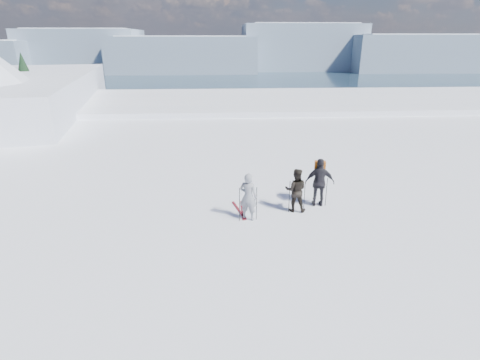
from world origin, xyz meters
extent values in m
plane|color=white|center=(0.00, 60.00, -17.50)|extent=(220.00, 208.01, 71.62)
cube|color=white|center=(0.00, 30.00, -6.50)|extent=(180.00, 16.00, 14.00)
plane|color=#1F3548|center=(0.00, 290.00, -30.00)|extent=(820.00, 820.00, 0.00)
cube|color=slate|center=(-160.00, 470.00, -7.00)|extent=(130.00, 80.00, 46.00)
cube|color=white|center=(-160.00, 470.00, 13.00)|extent=(110.50, 70.00, 8.00)
cube|color=slate|center=(-40.00, 440.00, -11.00)|extent=(160.00, 80.00, 38.00)
cube|color=white|center=(-40.00, 440.00, 5.00)|extent=(136.00, 70.00, 8.00)
cube|color=slate|center=(100.00, 470.00, -4.00)|extent=(140.00, 80.00, 52.00)
cube|color=white|center=(100.00, 470.00, 19.00)|extent=(119.00, 70.00, 8.00)
cube|color=slate|center=(230.00, 440.00, -10.00)|extent=(160.00, 80.00, 40.00)
cube|color=white|center=(230.00, 440.00, 7.00)|extent=(136.00, 70.00, 8.00)
cube|color=#2D2B28|center=(-22.00, 36.00, -9.00)|extent=(21.55, 17.87, 14.25)
cone|color=black|center=(-22.00, 28.00, -3.50)|extent=(5.04, 5.04, 9.00)
cone|color=black|center=(-19.00, 35.00, -3.00)|extent=(5.60, 5.60, 10.00)
cone|color=black|center=(-25.00, 31.00, -2.50)|extent=(6.16, 6.16, 11.00)
cone|color=black|center=(-24.00, 34.00, -1.50)|extent=(7.28, 7.28, 13.00)
cone|color=black|center=(-18.00, 32.00, -3.00)|extent=(5.60, 5.60, 10.00)
cone|color=black|center=(-20.00, 30.00, -2.50)|extent=(6.16, 6.16, 11.00)
imported|color=gray|center=(-2.08, 3.25, 0.91)|extent=(0.78, 0.66, 1.81)
imported|color=black|center=(-0.20, 3.86, 0.87)|extent=(0.95, 0.81, 1.73)
imported|color=black|center=(0.85, 4.30, 0.98)|extent=(1.21, 0.63, 1.97)
cube|color=#B95511|center=(0.88, 4.55, 2.25)|extent=(0.45, 0.29, 0.56)
cylinder|color=black|center=(-2.41, 3.11, 0.66)|extent=(0.02, 0.02, 1.31)
cylinder|color=black|center=(-1.78, 3.18, 0.65)|extent=(0.02, 0.02, 1.29)
cylinder|color=black|center=(-0.46, 3.74, 0.65)|extent=(0.02, 0.02, 1.29)
cylinder|color=black|center=(0.14, 3.81, 0.59)|extent=(0.02, 0.02, 1.19)
cylinder|color=black|center=(0.61, 4.19, 0.66)|extent=(0.02, 0.02, 1.32)
cylinder|color=black|center=(1.13, 4.25, 0.60)|extent=(0.02, 0.02, 1.19)
cube|color=black|center=(-2.38, 3.98, 0.01)|extent=(0.50, 1.67, 0.03)
cube|color=black|center=(-2.24, 3.98, 0.01)|extent=(0.11, 1.70, 0.03)
camera|label=1|loc=(-3.13, -9.30, 6.34)|focal=28.00mm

